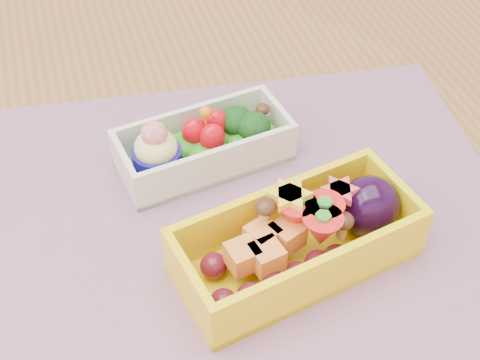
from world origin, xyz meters
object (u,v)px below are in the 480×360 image
object	(u,v)px
table	(250,248)
placemat	(234,217)
bento_white	(203,145)
bento_yellow	(302,239)

from	to	relation	value
table	placemat	bearing A→B (deg)	-126.42
placemat	bento_white	world-z (taller)	bento_white
placemat	bento_white	bearing A→B (deg)	95.51
table	bento_yellow	world-z (taller)	bento_yellow
bento_white	bento_yellow	size ratio (longest dim) A/B	0.81
bento_yellow	bento_white	bearing A→B (deg)	96.75
bento_yellow	placemat	bearing A→B (deg)	109.40
bento_white	bento_yellow	xyz separation A→B (m)	(0.05, -0.14, 0.01)
table	bento_white	world-z (taller)	bento_white
placemat	bento_yellow	distance (m)	0.08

